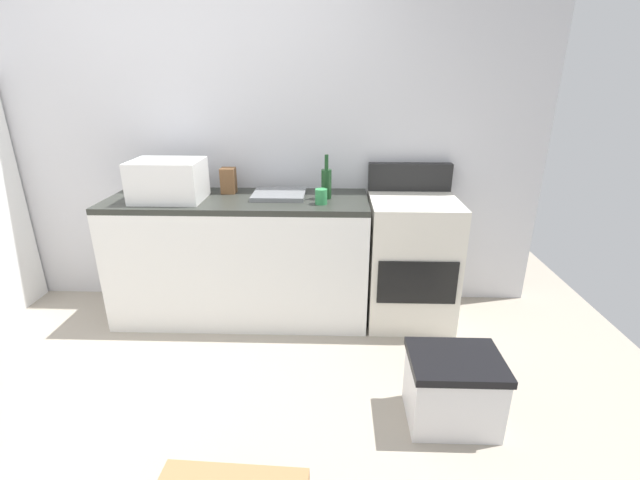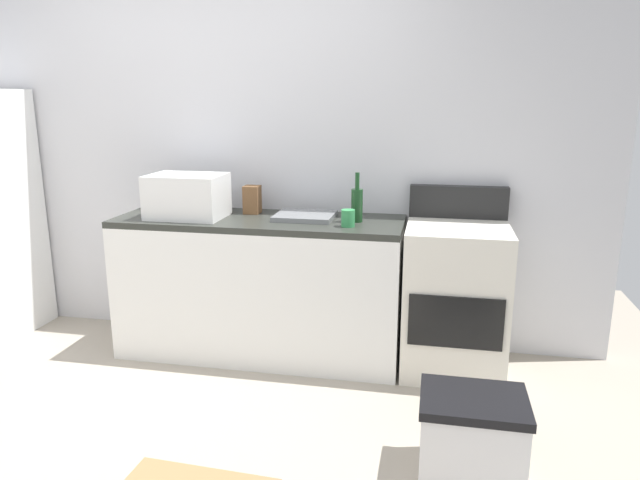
{
  "view_description": "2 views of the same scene",
  "coord_description": "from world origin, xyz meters",
  "views": [
    {
      "loc": [
        0.96,
        -1.68,
        1.68
      ],
      "look_at": [
        0.88,
        0.96,
        0.69
      ],
      "focal_mm": 24.29,
      "sensor_mm": 36.0,
      "label": 1
    },
    {
      "loc": [
        1.38,
        -2.21,
        1.64
      ],
      "look_at": [
        0.71,
        1.1,
        0.8
      ],
      "focal_mm": 32.6,
      "sensor_mm": 36.0,
      "label": 2
    }
  ],
  "objects": [
    {
      "name": "wall_back",
      "position": [
        0.0,
        1.55,
        1.3
      ],
      "size": [
        5.0,
        0.1,
        2.6
      ],
      "primitive_type": "cube",
      "color": "silver",
      "rests_on": "ground_plane"
    },
    {
      "name": "microwave",
      "position": [
        -0.14,
        1.14,
        1.04
      ],
      "size": [
        0.46,
        0.34,
        0.27
      ],
      "primitive_type": "cube",
      "color": "white",
      "rests_on": "kitchen_counter"
    },
    {
      "name": "ground_plane",
      "position": [
        0.0,
        0.0,
        0.0
      ],
      "size": [
        6.0,
        6.0,
        0.0
      ],
      "primitive_type": "plane",
      "color": "#9E9384"
    },
    {
      "name": "storage_bin",
      "position": [
        1.58,
        0.14,
        0.19
      ],
      "size": [
        0.46,
        0.36,
        0.38
      ],
      "color": "silver",
      "rests_on": "ground_plane"
    },
    {
      "name": "kitchen_counter",
      "position": [
        0.3,
        1.2,
        0.45
      ],
      "size": [
        1.8,
        0.6,
        0.9
      ],
      "color": "white",
      "rests_on": "ground_plane"
    },
    {
      "name": "wine_bottle",
      "position": [
        0.92,
        1.21,
        1.01
      ],
      "size": [
        0.07,
        0.07,
        0.3
      ],
      "color": "#193F1E",
      "rests_on": "kitchen_counter"
    },
    {
      "name": "knife_block",
      "position": [
        0.21,
        1.34,
        0.99
      ],
      "size": [
        0.1,
        0.1,
        0.18
      ],
      "primitive_type": "cube",
      "color": "brown",
      "rests_on": "kitchen_counter"
    },
    {
      "name": "coffee_mug",
      "position": [
        0.88,
        1.07,
        0.95
      ],
      "size": [
        0.08,
        0.08,
        0.1
      ],
      "primitive_type": "cylinder",
      "color": "#338C4C",
      "rests_on": "kitchen_counter"
    },
    {
      "name": "sink_basin",
      "position": [
        0.59,
        1.25,
        0.92
      ],
      "size": [
        0.36,
        0.32,
        0.03
      ],
      "primitive_type": "cube",
      "color": "slate",
      "rests_on": "kitchen_counter"
    },
    {
      "name": "stove_oven",
      "position": [
        1.52,
        1.21,
        0.47
      ],
      "size": [
        0.6,
        0.61,
        1.1
      ],
      "color": "silver",
      "rests_on": "ground_plane"
    }
  ]
}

